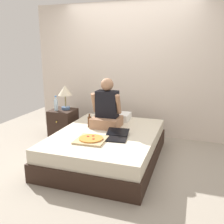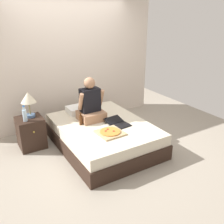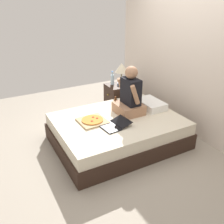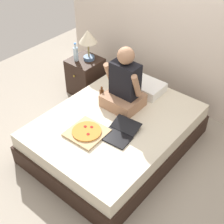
{
  "view_description": "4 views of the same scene",
  "coord_description": "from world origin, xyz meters",
  "px_view_note": "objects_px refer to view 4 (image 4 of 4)",
  "views": [
    {
      "loc": [
        1.21,
        -3.34,
        1.67
      ],
      "look_at": [
        0.07,
        0.04,
        0.76
      ],
      "focal_mm": 40.0,
      "sensor_mm": 36.0,
      "label": 1
    },
    {
      "loc": [
        -1.92,
        -3.49,
        2.28
      ],
      "look_at": [
        0.06,
        -0.21,
        0.72
      ],
      "focal_mm": 40.0,
      "sensor_mm": 36.0,
      "label": 2
    },
    {
      "loc": [
        3.03,
        -1.75,
        2.21
      ],
      "look_at": [
        0.04,
        -0.12,
        0.6
      ],
      "focal_mm": 40.0,
      "sensor_mm": 36.0,
      "label": 3
    },
    {
      "loc": [
        1.76,
        -2.17,
        2.8
      ],
      "look_at": [
        0.08,
        -0.16,
        0.69
      ],
      "focal_mm": 50.0,
      "sensor_mm": 36.0,
      "label": 4
    }
  ],
  "objects_px": {
    "lamp_on_left_nightstand": "(88,39)",
    "person_seated": "(124,86)",
    "bed": "(115,133)",
    "beer_bottle_on_bed": "(102,96)",
    "pizza_box": "(87,132)",
    "water_bottle": "(76,54)",
    "laptop": "(119,134)",
    "nightstand_left": "(86,76)"
  },
  "relations": [
    {
      "from": "bed",
      "to": "person_seated",
      "type": "relative_size",
      "value": 2.53
    },
    {
      "from": "lamp_on_left_nightstand",
      "to": "person_seated",
      "type": "xyz_separation_m",
      "value": [
        0.97,
        -0.42,
        -0.15
      ]
    },
    {
      "from": "bed",
      "to": "water_bottle",
      "type": "relative_size",
      "value": 7.14
    },
    {
      "from": "laptop",
      "to": "beer_bottle_on_bed",
      "type": "relative_size",
      "value": 2.01
    },
    {
      "from": "laptop",
      "to": "beer_bottle_on_bed",
      "type": "height_order",
      "value": "beer_bottle_on_bed"
    },
    {
      "from": "water_bottle",
      "to": "laptop",
      "type": "distance_m",
      "value": 1.59
    },
    {
      "from": "pizza_box",
      "to": "beer_bottle_on_bed",
      "type": "bearing_deg",
      "value": 115.45
    },
    {
      "from": "nightstand_left",
      "to": "person_seated",
      "type": "bearing_deg",
      "value": -19.93
    },
    {
      "from": "water_bottle",
      "to": "beer_bottle_on_bed",
      "type": "height_order",
      "value": "water_bottle"
    },
    {
      "from": "nightstand_left",
      "to": "lamp_on_left_nightstand",
      "type": "relative_size",
      "value": 1.23
    },
    {
      "from": "pizza_box",
      "to": "water_bottle",
      "type": "bearing_deg",
      "value": 139.28
    },
    {
      "from": "pizza_box",
      "to": "bed",
      "type": "bearing_deg",
      "value": 77.88
    },
    {
      "from": "bed",
      "to": "beer_bottle_on_bed",
      "type": "bearing_deg",
      "value": 156.01
    },
    {
      "from": "water_bottle",
      "to": "laptop",
      "type": "relative_size",
      "value": 0.62
    },
    {
      "from": "water_bottle",
      "to": "pizza_box",
      "type": "distance_m",
      "value": 1.47
    },
    {
      "from": "nightstand_left",
      "to": "lamp_on_left_nightstand",
      "type": "xyz_separation_m",
      "value": [
        0.04,
        0.05,
        0.6
      ]
    },
    {
      "from": "person_seated",
      "to": "pizza_box",
      "type": "xyz_separation_m",
      "value": [
        0.01,
        -0.67,
        -0.27
      ]
    },
    {
      "from": "lamp_on_left_nightstand",
      "to": "pizza_box",
      "type": "relative_size",
      "value": 1.08
    },
    {
      "from": "laptop",
      "to": "beer_bottle_on_bed",
      "type": "xyz_separation_m",
      "value": [
        -0.55,
        0.34,
        0.07
      ]
    },
    {
      "from": "nightstand_left",
      "to": "beer_bottle_on_bed",
      "type": "relative_size",
      "value": 2.52
    },
    {
      "from": "lamp_on_left_nightstand",
      "to": "person_seated",
      "type": "relative_size",
      "value": 0.58
    },
    {
      "from": "bed",
      "to": "beer_bottle_on_bed",
      "type": "distance_m",
      "value": 0.5
    },
    {
      "from": "pizza_box",
      "to": "beer_bottle_on_bed",
      "type": "distance_m",
      "value": 0.62
    },
    {
      "from": "lamp_on_left_nightstand",
      "to": "person_seated",
      "type": "height_order",
      "value": "person_seated"
    },
    {
      "from": "bed",
      "to": "pizza_box",
      "type": "xyz_separation_m",
      "value": [
        -0.09,
        -0.4,
        0.24
      ]
    },
    {
      "from": "bed",
      "to": "beer_bottle_on_bed",
      "type": "relative_size",
      "value": 8.95
    },
    {
      "from": "person_seated",
      "to": "beer_bottle_on_bed",
      "type": "relative_size",
      "value": 3.55
    },
    {
      "from": "nightstand_left",
      "to": "person_seated",
      "type": "height_order",
      "value": "person_seated"
    },
    {
      "from": "bed",
      "to": "nightstand_left",
      "type": "relative_size",
      "value": 3.55
    },
    {
      "from": "pizza_box",
      "to": "person_seated",
      "type": "bearing_deg",
      "value": 90.74
    },
    {
      "from": "person_seated",
      "to": "pizza_box",
      "type": "height_order",
      "value": "person_seated"
    },
    {
      "from": "lamp_on_left_nightstand",
      "to": "person_seated",
      "type": "bearing_deg",
      "value": -23.22
    },
    {
      "from": "water_bottle",
      "to": "person_seated",
      "type": "xyz_separation_m",
      "value": [
        1.09,
        -0.28,
        0.06
      ]
    },
    {
      "from": "nightstand_left",
      "to": "beer_bottle_on_bed",
      "type": "distance_m",
      "value": 0.94
    },
    {
      "from": "water_bottle",
      "to": "bed",
      "type": "bearing_deg",
      "value": -24.88
    },
    {
      "from": "nightstand_left",
      "to": "laptop",
      "type": "relative_size",
      "value": 1.25
    },
    {
      "from": "person_seated",
      "to": "laptop",
      "type": "xyz_separation_m",
      "value": [
        0.3,
        -0.46,
        -0.27
      ]
    },
    {
      "from": "lamp_on_left_nightstand",
      "to": "water_bottle",
      "type": "distance_m",
      "value": 0.28
    },
    {
      "from": "laptop",
      "to": "pizza_box",
      "type": "bearing_deg",
      "value": -143.87
    },
    {
      "from": "bed",
      "to": "nightstand_left",
      "type": "height_order",
      "value": "nightstand_left"
    },
    {
      "from": "bed",
      "to": "water_bottle",
      "type": "distance_m",
      "value": 1.38
    },
    {
      "from": "pizza_box",
      "to": "beer_bottle_on_bed",
      "type": "xyz_separation_m",
      "value": [
        -0.26,
        0.55,
        0.07
      ]
    }
  ]
}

